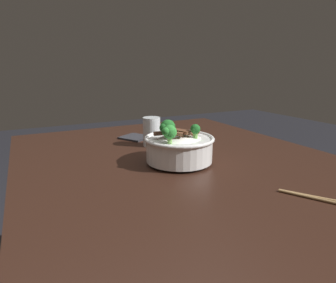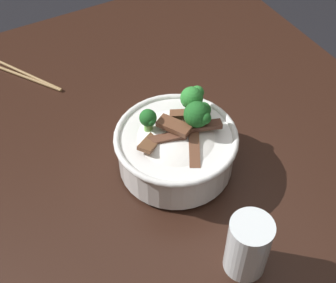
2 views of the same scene
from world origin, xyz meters
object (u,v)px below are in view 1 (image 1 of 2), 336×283
Objects in this scene: drinking_glass at (152,133)px; chopsticks_pair at (325,200)px; rice_bowl at (179,146)px; folded_napkin at (135,137)px.

drinking_glass is 0.62× the size of chopsticks_pair.
rice_bowl is 0.44m from chopsticks_pair.
rice_bowl is at bearing -178.30° from folded_napkin.
drinking_glass is 1.02× the size of folded_napkin.
rice_bowl reaches higher than chopsticks_pair.
chopsticks_pair is 1.65× the size of folded_napkin.
drinking_glass reaches higher than folded_napkin.
rice_bowl reaches higher than folded_napkin.
chopsticks_pair is at bearing -156.55° from rice_bowl.
rice_bowl is 1.99× the size of drinking_glass.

